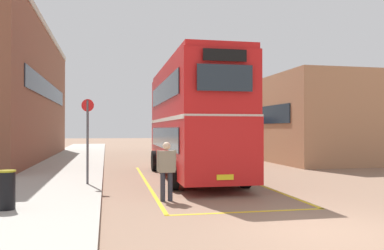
% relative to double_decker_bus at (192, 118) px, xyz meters
% --- Properties ---
extents(ground_plane, '(135.60, 135.60, 0.00)m').
position_rel_double_decker_bus_xyz_m(ground_plane, '(0.82, 5.36, -2.51)').
color(ground_plane, '#846651').
extents(sidewalk_left, '(4.00, 57.60, 0.14)m').
position_rel_double_decker_bus_xyz_m(sidewalk_left, '(-5.68, 7.76, -2.44)').
color(sidewalk_left, '#A39E93').
rests_on(sidewalk_left, ground).
extents(depot_building_right, '(8.25, 12.65, 5.35)m').
position_rel_double_decker_bus_xyz_m(depot_building_right, '(10.40, 8.52, 0.16)').
color(depot_building_right, '#AD7A56').
rests_on(depot_building_right, ground).
extents(double_decker_bus, '(2.93, 10.02, 4.75)m').
position_rel_double_decker_bus_xyz_m(double_decker_bus, '(0.00, 0.00, 0.00)').
color(double_decker_bus, black).
rests_on(double_decker_bus, ground).
extents(single_deck_bus, '(2.98, 9.84, 3.02)m').
position_rel_double_decker_bus_xyz_m(single_deck_bus, '(4.11, 17.15, -0.87)').
color(single_deck_bus, black).
rests_on(single_deck_bus, ground).
extents(pedestrian_boarding, '(0.57, 0.25, 1.70)m').
position_rel_double_decker_bus_xyz_m(pedestrian_boarding, '(-1.85, -5.04, -1.53)').
color(pedestrian_boarding, '#2D2D38').
rests_on(pedestrian_boarding, ground).
extents(litter_bin, '(0.43, 0.43, 0.94)m').
position_rel_double_decker_bus_xyz_m(litter_bin, '(-5.88, -6.09, -1.90)').
color(litter_bin, black).
rests_on(litter_bin, sidewalk_left).
extents(bus_stop_sign, '(0.43, 0.14, 2.98)m').
position_rel_double_decker_bus_xyz_m(bus_stop_sign, '(-4.19, -1.91, -0.60)').
color(bus_stop_sign, '#4C4C51').
rests_on(bus_stop_sign, sidewalk_left).
extents(bay_marking_yellow, '(4.37, 12.03, 0.01)m').
position_rel_double_decker_bus_xyz_m(bay_marking_yellow, '(-0.01, -1.88, -2.51)').
color(bay_marking_yellow, gold).
rests_on(bay_marking_yellow, ground).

